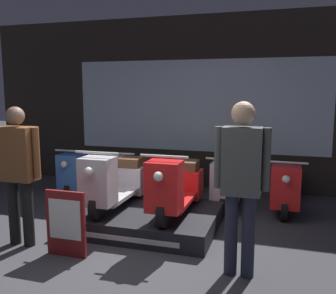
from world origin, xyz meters
The scene contains 13 objects.
ground_plane centered at (0.00, 0.00, 0.00)m, with size 30.00×30.00×0.00m, color #38383D.
shop_wall_back centered at (0.00, 3.40, 1.60)m, with size 8.65×0.09×3.20m.
display_platform centered at (-0.17, 1.06, 0.12)m, with size 1.91×1.45×0.25m.
scooter_display_left centered at (-0.60, 1.06, 0.60)m, with size 0.57×1.55×0.86m.
scooter_display_right centered at (0.26, 1.06, 0.60)m, with size 0.57×1.55×0.86m.
scooter_backrow_0 centered at (-1.81, 2.41, 0.35)m, with size 0.57×1.55×0.86m.
scooter_backrow_1 centered at (-0.95, 2.41, 0.35)m, with size 0.57×1.55×0.86m.
scooter_backrow_2 centered at (-0.09, 2.41, 0.35)m, with size 0.57×1.55×0.86m.
scooter_backrow_3 centered at (0.77, 2.41, 0.35)m, with size 0.57×1.55×0.86m.
scooter_backrow_4 centered at (1.62, 2.41, 0.35)m, with size 0.57×1.55×0.86m.
person_left_browsing centered at (-1.40, 0.08, 0.98)m, with size 0.60×0.25×1.66m.
person_right_browsing centered at (1.19, 0.08, 1.01)m, with size 0.54×0.23×1.74m.
price_sign_board centered at (-0.71, -0.04, 0.38)m, with size 0.48×0.04×0.75m.
Camera 1 is at (1.54, -3.51, 1.85)m, focal length 40.00 mm.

